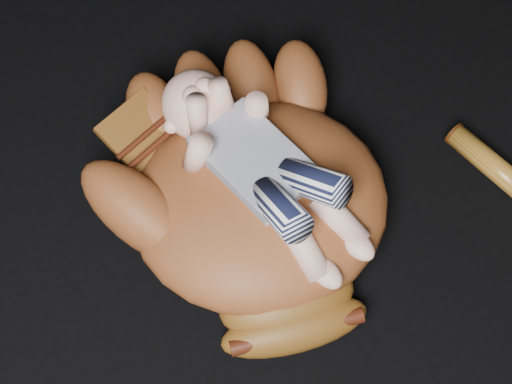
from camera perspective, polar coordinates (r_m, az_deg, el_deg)
baseball_glove at (r=1.14m, az=0.30°, el=-0.35°), size 0.58×0.63×0.17m
newborn_baby at (r=1.09m, az=0.96°, el=1.43°), size 0.26×0.42×0.16m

